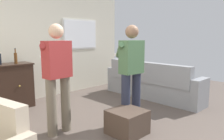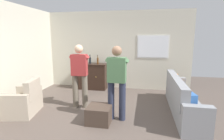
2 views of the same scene
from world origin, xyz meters
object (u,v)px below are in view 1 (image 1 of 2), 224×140
sideboard_cabinet (5,87)px  person_standing_left (57,74)px  bottle_wine_green (16,58)px  ottoman (127,122)px  couch (151,84)px  person_standing_right (131,70)px

sideboard_cabinet → person_standing_left: bearing=-83.2°
bottle_wine_green → person_standing_left: (-0.03, -1.68, -0.12)m
sideboard_cabinet → ottoman: size_ratio=2.12×
person_standing_left → bottle_wine_green: bearing=88.9°
couch → sideboard_cabinet: 3.24m
person_standing_right → bottle_wine_green: bearing=115.3°
ottoman → person_standing_right: person_standing_right is taller
bottle_wine_green → ottoman: bearing=-74.1°
sideboard_cabinet → couch: bearing=-29.5°
couch → person_standing_left: person_standing_left is taller
bottle_wine_green → ottoman: bottle_wine_green is taller
bottle_wine_green → person_standing_right: 2.45m
person_standing_left → couch: bearing=3.0°
couch → bottle_wine_green: bottle_wine_green is taller
couch → ottoman: (-1.88, -0.91, -0.15)m
ottoman → couch: bearing=25.9°
person_standing_left → sideboard_cabinet: bearing=96.8°
sideboard_cabinet → person_standing_right: person_standing_right is taller
sideboard_cabinet → bottle_wine_green: bearing=-12.3°
person_standing_left → person_standing_right: size_ratio=1.00×
person_standing_left → person_standing_right: (1.08, -0.54, 0.00)m
couch → person_standing_right: (-1.53, -0.67, 0.60)m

